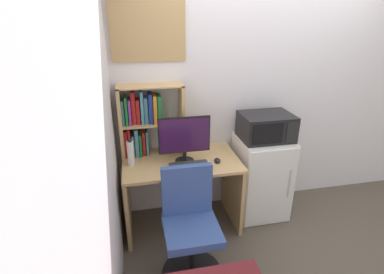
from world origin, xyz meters
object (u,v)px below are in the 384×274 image
object	(u,v)px
mini_fridge	(261,177)
wall_corkboard	(148,31)
microwave	(266,127)
desk_chair	(190,231)
keyboard	(189,165)
water_bottle	(131,153)
computer_mouse	(217,160)
monitor	(184,138)
hutch_bookshelf	(144,120)

from	to	relation	value
mini_fridge	wall_corkboard	world-z (taller)	wall_corkboard
microwave	desk_chair	xyz separation A→B (m)	(-0.91, -0.67, -0.60)
keyboard	water_bottle	bearing A→B (deg)	165.15
computer_mouse	monitor	bearing A→B (deg)	166.16
monitor	keyboard	xyz separation A→B (m)	(0.02, -0.10, -0.24)
computer_mouse	mini_fridge	size ratio (longest dim) A/B	0.09
hutch_bookshelf	keyboard	distance (m)	0.63
keyboard	desk_chair	distance (m)	0.60
monitor	wall_corkboard	bearing A→B (deg)	126.22
computer_mouse	water_bottle	size ratio (longest dim) A/B	0.31
hutch_bookshelf	wall_corkboard	size ratio (longest dim) A/B	1.02
microwave	desk_chair	world-z (taller)	microwave
keyboard	microwave	bearing A→B (deg)	13.02
keyboard	wall_corkboard	distance (m)	1.28
hutch_bookshelf	wall_corkboard	world-z (taller)	wall_corkboard
wall_corkboard	mini_fridge	bearing A→B (deg)	-13.67
hutch_bookshelf	computer_mouse	xyz separation A→B (m)	(0.65, -0.34, -0.34)
desk_chair	computer_mouse	bearing A→B (deg)	54.08
keyboard	water_bottle	world-z (taller)	water_bottle
microwave	monitor	bearing A→B (deg)	-174.03
monitor	microwave	distance (m)	0.86
keyboard	wall_corkboard	xyz separation A→B (m)	(-0.29, 0.46, 1.16)
hutch_bookshelf	monitor	xyz separation A→B (m)	(0.35, -0.26, -0.11)
microwave	desk_chair	size ratio (longest dim) A/B	0.54
computer_mouse	microwave	size ratio (longest dim) A/B	0.16
keyboard	monitor	bearing A→B (deg)	102.96
monitor	mini_fridge	size ratio (longest dim) A/B	0.55
hutch_bookshelf	desk_chair	size ratio (longest dim) A/B	0.74
monitor	computer_mouse	world-z (taller)	monitor
monitor	water_bottle	world-z (taller)	monitor
hutch_bookshelf	keyboard	xyz separation A→B (m)	(0.37, -0.37, -0.35)
monitor	mini_fridge	world-z (taller)	monitor
wall_corkboard	water_bottle	bearing A→B (deg)	-126.65
computer_mouse	wall_corkboard	size ratio (longest dim) A/B	0.12
monitor	desk_chair	bearing A→B (deg)	-96.18
monitor	microwave	size ratio (longest dim) A/B	0.95
hutch_bookshelf	water_bottle	xyz separation A→B (m)	(-0.15, -0.23, -0.24)
hutch_bookshelf	water_bottle	bearing A→B (deg)	-123.73
water_bottle	desk_chair	world-z (taller)	water_bottle
computer_mouse	desk_chair	xyz separation A→B (m)	(-0.37, -0.50, -0.36)
monitor	wall_corkboard	world-z (taller)	wall_corkboard
keyboard	mini_fridge	size ratio (longest dim) A/B	0.41
water_bottle	wall_corkboard	distance (m)	1.12
keyboard	mini_fridge	world-z (taller)	mini_fridge
computer_mouse	desk_chair	size ratio (longest dim) A/B	0.09
hutch_bookshelf	monitor	size ratio (longest dim) A/B	1.43
computer_mouse	keyboard	bearing A→B (deg)	-174.29
water_bottle	microwave	size ratio (longest dim) A/B	0.51
hutch_bookshelf	keyboard	size ratio (longest dim) A/B	1.92
keyboard	desk_chair	size ratio (longest dim) A/B	0.38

